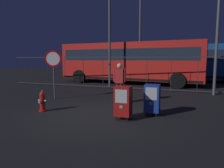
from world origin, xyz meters
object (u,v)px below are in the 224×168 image
object	(u,v)px
stop_sign	(53,64)
street_light_far_left	(218,18)
newspaper_box_primary	(152,98)
newspaper_box_secondary	(123,101)
bus_near	(130,61)
street_light_near_right	(140,27)
pedestrian	(119,81)
bus_far	(182,61)
fire_hydrant	(42,101)
street_light_near_left	(110,19)

from	to	relation	value
stop_sign	street_light_far_left	bearing A→B (deg)	27.49
newspaper_box_primary	newspaper_box_secondary	bearing A→B (deg)	-133.94
bus_near	street_light_near_right	xyz separation A→B (m)	(0.28, 2.08, 2.72)
pedestrian	bus_far	size ratio (longest dim) A/B	0.16
fire_hydrant	stop_sign	size ratio (longest dim) A/B	0.33
stop_sign	bus_far	distance (m)	11.92
fire_hydrant	pedestrian	world-z (taller)	pedestrian
street_light_near_left	street_light_far_left	distance (m)	6.32
pedestrian	street_light_near_right	xyz separation A→B (m)	(-1.21, 9.10, 3.48)
newspaper_box_primary	newspaper_box_secondary	xyz separation A→B (m)	(-0.75, -0.78, 0.00)
stop_sign	street_light_far_left	distance (m)	8.26
fire_hydrant	street_light_far_left	distance (m)	9.07
stop_sign	street_light_far_left	world-z (taller)	street_light_far_left
stop_sign	street_light_far_left	xyz separation A→B (m)	(7.05, 3.67, 2.25)
newspaper_box_secondary	street_light_near_right	bearing A→B (deg)	100.29
newspaper_box_secondary	street_light_near_left	distance (m)	8.55
fire_hydrant	pedestrian	size ratio (longest dim) A/B	0.45
pedestrian	street_light_near_right	size ratio (longest dim) A/B	0.22
newspaper_box_secondary	stop_sign	world-z (taller)	stop_sign
newspaper_box_primary	newspaper_box_secondary	world-z (taller)	same
bus_far	stop_sign	bearing A→B (deg)	-118.80
fire_hydrant	street_light_near_left	distance (m)	8.07
stop_sign	bus_far	xyz separation A→B (m)	(5.26, 10.70, 0.11)
newspaper_box_secondary	street_light_near_right	world-z (taller)	street_light_near_right
street_light_far_left	stop_sign	bearing A→B (deg)	-152.51
bus_near	bus_far	size ratio (longest dim) A/B	1.01
street_light_near_right	street_light_far_left	distance (m)	7.58
newspaper_box_secondary	pedestrian	bearing A→B (deg)	110.80
fire_hydrant	pedestrian	bearing A→B (deg)	45.67
newspaper_box_primary	pedestrian	size ratio (longest dim) A/B	0.61
newspaper_box_primary	pedestrian	distance (m)	2.17
newspaper_box_primary	newspaper_box_secondary	distance (m)	1.08
street_light_far_left	bus_near	bearing A→B (deg)	147.43
bus_near	street_light_near_left	distance (m)	3.57
pedestrian	street_light_far_left	size ratio (longest dim) A/B	0.25
stop_sign	street_light_far_left	size ratio (longest dim) A/B	0.34
street_light_near_left	street_light_near_right	distance (m)	4.44
street_light_near_left	stop_sign	bearing A→B (deg)	-100.20
fire_hydrant	newspaper_box_secondary	size ratio (longest dim) A/B	0.73
street_light_near_left	bus_far	bearing A→B (deg)	52.99
bus_far	pedestrian	bearing A→B (deg)	-104.00
newspaper_box_primary	newspaper_box_secondary	size ratio (longest dim) A/B	1.00
pedestrian	bus_near	bearing A→B (deg)	101.98
newspaper_box_secondary	bus_near	size ratio (longest dim) A/B	0.10
newspaper_box_primary	street_light_near_left	distance (m)	8.24
stop_sign	street_light_near_right	distance (m)	9.82
newspaper_box_secondary	newspaper_box_primary	bearing A→B (deg)	46.06
stop_sign	fire_hydrant	bearing A→B (deg)	-64.79
bus_near	street_light_near_right	distance (m)	3.43
street_light_near_left	newspaper_box_primary	bearing A→B (deg)	-58.32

